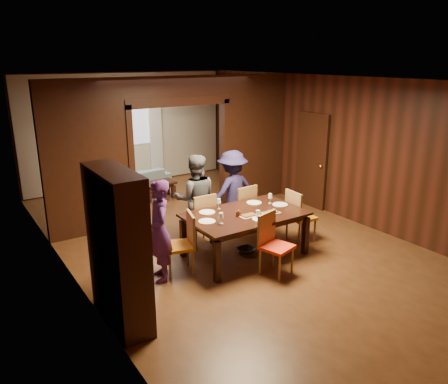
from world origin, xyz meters
TOP-DOWN VIEW (x-y plane):
  - floor at (0.00, 0.00)m, footprint 9.00×9.00m
  - ceiling at (0.00, 0.00)m, footprint 5.50×9.00m
  - room_walls at (0.00, 1.89)m, footprint 5.52×9.01m
  - person_purple at (-1.63, -0.78)m, footprint 0.52×0.65m
  - person_grey at (-0.46, 0.19)m, footprint 0.97×0.89m
  - person_navy at (0.40, 0.26)m, footprint 1.06×0.66m
  - sofa at (-0.12, 3.85)m, footprint 1.83×0.87m
  - serving_bowl at (-0.00, -0.75)m, footprint 0.32×0.32m
  - dining_table at (-0.08, -0.81)m, footprint 1.96×1.22m
  - coffee_table at (0.06, 2.89)m, footprint 0.80×0.50m
  - chair_left at (-1.31, -0.76)m, footprint 0.54×0.54m
  - chair_right at (1.16, -0.87)m, footprint 0.47×0.47m
  - chair_far_l at (-0.47, 0.02)m, footprint 0.45×0.45m
  - chair_far_r at (0.44, 0.05)m, footprint 0.47×0.47m
  - chair_near at (-0.07, -1.63)m, footprint 0.55×0.55m
  - hutch at (-2.53, -1.50)m, footprint 0.40×1.20m
  - door_right at (2.70, 0.50)m, footprint 0.06×0.90m
  - window_far at (0.00, 4.44)m, footprint 1.20×0.03m
  - curtain_left at (-0.75, 4.40)m, footprint 0.35×0.06m
  - curtain_right at (0.75, 4.40)m, footprint 0.35×0.06m
  - plate_left at (-0.81, -0.79)m, footprint 0.27×0.27m
  - plate_far_l at (-0.59, -0.43)m, footprint 0.27×0.27m
  - plate_far_r at (0.37, -0.47)m, footprint 0.27×0.27m
  - plate_right at (0.69, -0.80)m, footprint 0.27×0.27m
  - plate_near at (-0.04, -1.18)m, footprint 0.27×0.27m
  - platter_a at (-0.13, -0.97)m, footprint 0.30×0.20m
  - platter_b at (0.27, -1.06)m, footprint 0.30×0.20m
  - wineglass_left at (-0.68, -0.99)m, footprint 0.08×0.08m
  - wineglass_far at (-0.32, -0.38)m, footprint 0.08×0.08m
  - wineglass_right at (0.60, -0.64)m, footprint 0.08×0.08m
  - tumbler at (-0.06, -1.13)m, footprint 0.07×0.07m
  - condiment_jar at (-0.26, -0.87)m, footprint 0.08×0.08m

SIDE VIEW (x-z plane):
  - floor at x=0.00m, z-range 0.00..0.00m
  - coffee_table at x=0.06m, z-range 0.00..0.40m
  - sofa at x=-0.12m, z-range 0.00..0.52m
  - dining_table at x=-0.08m, z-range 0.00..0.76m
  - chair_left at x=-1.31m, z-range 0.00..0.97m
  - chair_right at x=1.16m, z-range 0.00..0.97m
  - chair_far_l at x=-0.47m, z-range 0.00..0.97m
  - chair_far_r at x=0.44m, z-range 0.00..0.97m
  - chair_near at x=-0.07m, z-range 0.00..0.97m
  - plate_left at x=-0.81m, z-range 0.76..0.77m
  - plate_far_l at x=-0.59m, z-range 0.76..0.77m
  - plate_far_r at x=0.37m, z-range 0.76..0.77m
  - plate_right at x=0.69m, z-range 0.76..0.77m
  - plate_near at x=-0.04m, z-range 0.76..0.77m
  - platter_a at x=-0.13m, z-range 0.76..0.80m
  - platter_b at x=0.27m, z-range 0.76..0.80m
  - person_purple at x=-1.63m, z-range 0.00..1.56m
  - person_navy at x=0.40m, z-range 0.00..1.58m
  - serving_bowl at x=0.00m, z-range 0.76..0.84m
  - person_grey at x=-0.46m, z-range 0.00..1.62m
  - condiment_jar at x=-0.26m, z-range 0.76..0.87m
  - tumbler at x=-0.06m, z-range 0.76..0.90m
  - wineglass_left at x=-0.68m, z-range 0.76..0.94m
  - wineglass_far at x=-0.32m, z-range 0.76..0.94m
  - wineglass_right at x=0.60m, z-range 0.76..0.94m
  - hutch at x=-2.53m, z-range 0.00..2.00m
  - door_right at x=2.70m, z-range 0.00..2.10m
  - curtain_left at x=-0.75m, z-range 0.05..2.45m
  - curtain_right at x=0.75m, z-range 0.05..2.45m
  - room_walls at x=0.00m, z-range 0.06..2.96m
  - window_far at x=0.00m, z-range 1.05..2.35m
  - ceiling at x=0.00m, z-range 2.89..2.91m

